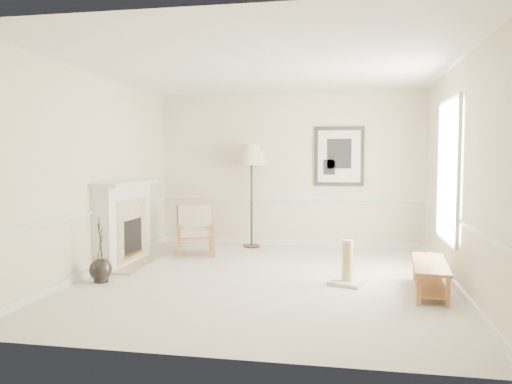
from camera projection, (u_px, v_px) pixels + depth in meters
ground at (265, 279)px, 6.89m from camera, size 5.50×5.50×0.00m
room at (276, 144)px, 6.81m from camera, size 5.04×5.54×2.92m
fireplace at (124, 224)px, 7.86m from camera, size 0.64×1.64×1.31m
floor_vase at (101, 270)px, 6.72m from camera, size 0.30×0.30×0.89m
armchair at (195, 228)px, 8.69m from camera, size 0.82×0.85×0.85m
floor_lamp at (252, 158)px, 9.24m from camera, size 0.70×0.70×1.92m
bench at (430, 272)px, 6.19m from camera, size 0.53×1.37×0.38m
scratching_post at (347, 270)px, 6.60m from camera, size 0.53×0.53×0.60m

